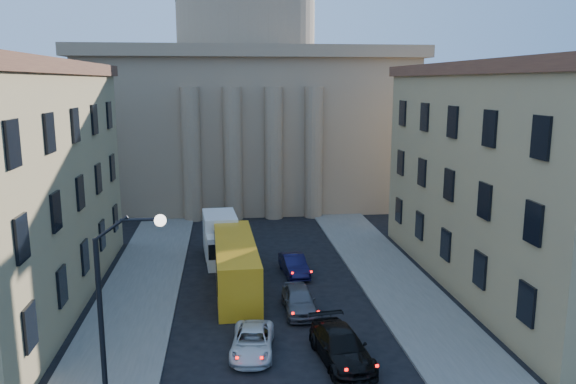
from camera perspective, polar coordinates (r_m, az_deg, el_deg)
The scene contains 11 objects.
sidewalk_left at distance 33.27m, azimuth -16.14°, elevation -13.09°, with size 5.00×60.00×0.15m, color #615F59.
sidewalk_right at distance 34.71m, azimuth 13.41°, elevation -11.90°, with size 5.00×60.00×0.15m, color #615F59.
church at distance 67.47m, azimuth -4.18°, elevation 9.77°, with size 68.02×28.76×36.60m.
building_right at distance 39.78m, azimuth 23.51°, elevation 1.46°, with size 11.60×26.60×14.70m.
street_lamp at distance 21.93m, azimuth -17.16°, elevation -11.34°, with size 2.62×0.44×8.83m.
car_left_mid at distance 29.29m, azimuth -3.63°, elevation -14.93°, with size 2.06×4.47×1.24m, color silver.
car_right_mid at distance 28.51m, azimuth 5.44°, elevation -15.36°, with size 2.20×5.41×1.57m, color black.
car_right_far at distance 33.93m, azimuth 1.11°, elevation -10.87°, with size 1.81×4.49×1.53m, color #515256.
car_right_distant at distance 40.12m, azimuth 0.61°, elevation -7.41°, with size 1.50×4.30×1.42m, color black.
city_bus at distance 37.49m, azimuth -5.35°, elevation -7.21°, with size 2.95×11.35×3.18m.
box_truck at distance 43.54m, azimuth -6.83°, elevation -4.76°, with size 2.90×6.34×3.39m.
Camera 1 is at (-2.87, -11.92, 13.50)m, focal length 35.00 mm.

